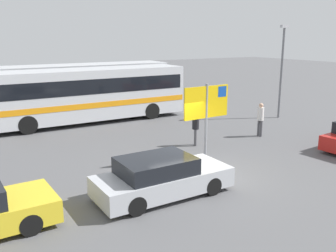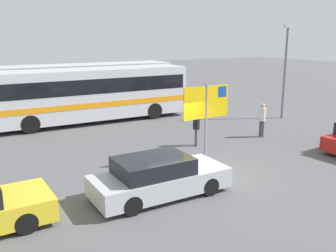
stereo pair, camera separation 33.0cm
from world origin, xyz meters
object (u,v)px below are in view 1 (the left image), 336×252
object	(u,v)px
ferry_sign	(207,105)
pedestrian_near_sign	(196,126)
bus_front_coach	(87,93)
car_silver	(161,177)
pedestrian_by_bus	(260,117)
bus_rear_coach	(83,85)

from	to	relation	value
ferry_sign	pedestrian_near_sign	distance (m)	2.52
bus_front_coach	pedestrian_near_sign	bearing A→B (deg)	-70.20
car_silver	bus_front_coach	bearing A→B (deg)	81.69
ferry_sign	pedestrian_by_bus	world-z (taller)	ferry_sign
bus_front_coach	ferry_sign	bearing A→B (deg)	-78.82
pedestrian_near_sign	pedestrian_by_bus	distance (m)	3.83
ferry_sign	pedestrian_near_sign	xyz separation A→B (m)	(0.82, 1.96, -1.36)
ferry_sign	pedestrian_near_sign	world-z (taller)	ferry_sign
pedestrian_by_bus	car_silver	bearing A→B (deg)	27.19
bus_rear_coach	car_silver	world-z (taller)	bus_rear_coach
bus_front_coach	pedestrian_near_sign	size ratio (longest dim) A/B	7.26
bus_rear_coach	pedestrian_by_bus	world-z (taller)	bus_rear_coach
car_silver	bus_rear_coach	bearing A→B (deg)	79.80
bus_front_coach	pedestrian_by_bus	xyz separation A→B (m)	(6.49, -7.77, -0.76)
ferry_sign	car_silver	distance (m)	4.40
pedestrian_near_sign	bus_front_coach	bearing A→B (deg)	144.88
bus_front_coach	ferry_sign	size ratio (longest dim) A/B	3.73
car_silver	ferry_sign	bearing A→B (deg)	32.01
bus_front_coach	car_silver	distance (m)	11.75
ferry_sign	car_silver	world-z (taller)	ferry_sign
bus_front_coach	pedestrian_near_sign	world-z (taller)	bus_front_coach
bus_rear_coach	pedestrian_by_bus	bearing A→B (deg)	-64.56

